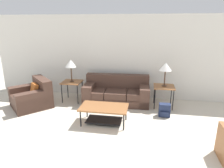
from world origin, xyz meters
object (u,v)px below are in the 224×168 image
side_table_left (72,83)px  backpack (164,110)px  table_lamp_right (166,67)px  armchair (32,97)px  couch (117,93)px  side_table_right (164,88)px  coffee_table (104,111)px  table_lamp_left (71,64)px

side_table_left → backpack: side_table_left is taller
table_lamp_right → armchair: bearing=-170.7°
couch → side_table_right: 1.41m
armchair → coffee_table: bearing=-16.4°
couch → side_table_left: couch is taller
table_lamp_right → couch: bearing=176.1°
side_table_right → table_lamp_left: size_ratio=0.93×
couch → coffee_table: bearing=-94.2°
table_lamp_left → backpack: (2.75, -0.65, -1.01)m
table_lamp_right → backpack: 1.20m
couch → backpack: 1.57m
side_table_left → table_lamp_left: (0.00, -0.00, 0.61)m
armchair → side_table_left: bearing=31.7°
backpack → side_table_left: bearing=166.7°
backpack → table_lamp_left: bearing=166.7°
table_lamp_left → side_table_right: bearing=0.0°
side_table_left → backpack: 2.85m
coffee_table → table_lamp_left: bearing=134.8°
armchair → table_lamp_left: table_lamp_left is taller
backpack → coffee_table: bearing=-156.8°
couch → side_table_left: 1.40m
coffee_table → table_lamp_left: table_lamp_left is taller
side_table_right → table_lamp_right: bearing=-104.0°
armchair → side_table_right: (3.74, 0.61, 0.28)m
table_lamp_left → side_table_left: bearing=104.0°
armchair → side_table_left: size_ratio=2.27×
couch → table_lamp_left: table_lamp_left is taller
coffee_table → table_lamp_right: size_ratio=1.68×
side_table_right → table_lamp_left: (-2.75, -0.00, 0.61)m
couch → coffee_table: 1.38m
table_lamp_left → table_lamp_right: size_ratio=1.00×
couch → coffee_table: size_ratio=1.74×
couch → side_table_left: (-1.37, -0.09, 0.27)m
table_lamp_right → backpack: bearing=-90.5°
coffee_table → side_table_right: bearing=40.9°
armchair → table_lamp_left: 1.47m
armchair → table_lamp_left: bearing=31.7°
couch → table_lamp_right: 1.64m
couch → backpack: couch is taller
side_table_left → side_table_right: size_ratio=1.00×
side_table_left → table_lamp_left: bearing=-76.0°
table_lamp_right → side_table_right: bearing=76.0°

